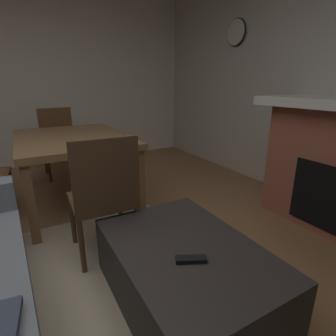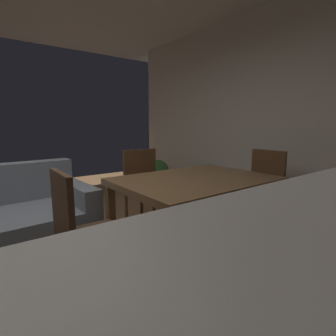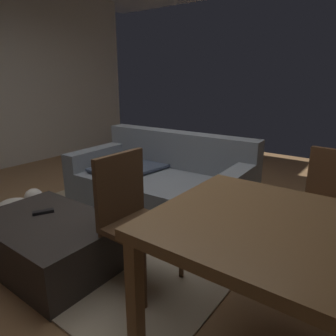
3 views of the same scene
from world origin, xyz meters
The scene contains 8 objects.
floor centered at (0.00, 0.00, 0.00)m, with size 7.92×7.92×0.00m, color olive.
wall_right_window_side centered at (3.30, 0.00, 1.44)m, with size 0.12×6.00×2.88m, color white.
ottoman_coffee_table centered at (-0.29, -0.74, 0.19)m, with size 1.09×0.74×0.38m, color #2D2826.
tv_remote centered at (-0.42, -0.69, 0.39)m, with size 0.05×0.16×0.02m, color black.
dining_table centered at (1.47, -0.47, 0.66)m, with size 1.44×1.05×0.74m.
dining_chair_east centered at (2.58, -0.47, 0.52)m, with size 0.45×0.45×0.93m.
dining_chair_west centered at (0.35, -0.47, 0.52)m, with size 0.45×0.45×0.93m.
wall_clock centered at (1.58, -2.71, 1.90)m, with size 0.34×0.03×0.34m.
Camera 1 is at (-1.36, -0.02, 1.25)m, focal length 28.20 mm.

